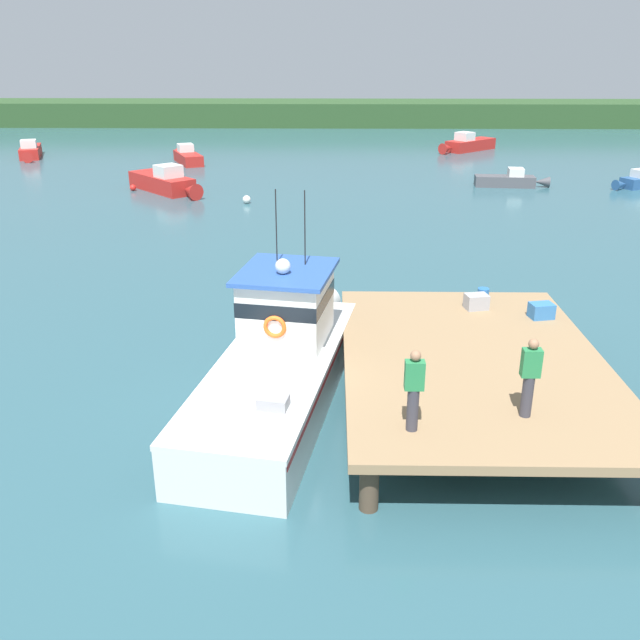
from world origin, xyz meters
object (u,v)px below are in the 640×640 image
object	(u,v)px
deckhand_by_the_boat	(530,376)
moored_boat_near_channel	(30,151)
moored_boat_far_right	(467,144)
mooring_buoy_channel_marker	(247,199)
bait_bucket	(483,294)
mooring_buoy_inshore	(133,188)
moored_boat_off_the_point	(187,156)
moored_boat_outer_mooring	(165,182)
deckhand_further_back	(414,389)
crate_single_far	(476,302)
crate_single_by_cleat	(541,311)
moored_boat_far_left	(510,180)
main_fishing_boat	(281,358)

from	to	relation	value
deckhand_by_the_boat	moored_boat_near_channel	bearing A→B (deg)	123.27
moored_boat_far_right	mooring_buoy_channel_marker	bearing A→B (deg)	-127.50
bait_bucket	mooring_buoy_inshore	xyz separation A→B (m)	(-16.00, 21.58, -1.19)
moored_boat_off_the_point	bait_bucket	bearing A→B (deg)	-65.05
moored_boat_outer_mooring	moored_boat_near_channel	bearing A→B (deg)	135.78
deckhand_further_back	moored_boat_near_channel	size ratio (longest dim) A/B	0.30
crate_single_far	moored_boat_near_channel	size ratio (longest dim) A/B	0.11
bait_bucket	deckhand_by_the_boat	bearing A→B (deg)	-94.38
crate_single_far	moored_boat_outer_mooring	bearing A→B (deg)	121.83
mooring_buoy_inshore	mooring_buoy_channel_marker	bearing A→B (deg)	-25.40
crate_single_by_cleat	bait_bucket	bearing A→B (deg)	132.85
crate_single_by_cleat	deckhand_by_the_boat	world-z (taller)	deckhand_by_the_boat
crate_single_by_cleat	moored_boat_far_left	xyz separation A→B (m)	(5.12, 24.60, -1.02)
bait_bucket	moored_boat_far_right	distance (m)	38.93
bait_bucket	moored_boat_outer_mooring	world-z (taller)	moored_boat_outer_mooring
deckhand_by_the_boat	moored_boat_far_right	bearing A→B (deg)	81.09
crate_single_by_cleat	mooring_buoy_channel_marker	size ratio (longest dim) A/B	1.40
moored_boat_outer_mooring	deckhand_by_the_boat	bearing A→B (deg)	-64.18
moored_boat_off_the_point	mooring_buoy_inshore	size ratio (longest dim) A/B	14.32
deckhand_further_back	mooring_buoy_channel_marker	bearing A→B (deg)	103.62
moored_boat_far_left	mooring_buoy_inshore	world-z (taller)	moored_boat_far_left
crate_single_by_cleat	moored_boat_near_channel	xyz separation A→B (m)	(-28.52, 35.57, -0.93)
crate_single_far	bait_bucket	bearing A→B (deg)	64.99
main_fishing_boat	moored_boat_off_the_point	distance (m)	36.76
crate_single_far	bait_bucket	distance (m)	0.78
mooring_buoy_inshore	deckhand_further_back	bearing A→B (deg)	-65.27
moored_boat_off_the_point	moored_boat_far_right	bearing A→B (deg)	16.65
bait_bucket	moored_boat_off_the_point	size ratio (longest dim) A/B	0.07
moored_boat_far_left	moored_boat_far_right	size ratio (longest dim) A/B	0.86
moored_boat_far_left	moored_boat_near_channel	distance (m)	35.39
deckhand_further_back	moored_boat_off_the_point	size ratio (longest dim) A/B	0.32
deckhand_by_the_boat	mooring_buoy_inshore	bearing A→B (deg)	118.83
moored_boat_far_left	moored_boat_near_channel	world-z (taller)	moored_boat_near_channel
main_fishing_boat	moored_boat_outer_mooring	distance (m)	26.29
moored_boat_far_left	crate_single_by_cleat	bearing A→B (deg)	-101.76
moored_boat_far_right	mooring_buoy_inshore	distance (m)	28.11
moored_boat_near_channel	mooring_buoy_inshore	world-z (taller)	moored_boat_near_channel
deckhand_by_the_boat	moored_boat_off_the_point	bearing A→B (deg)	110.44
crate_single_by_cleat	moored_boat_outer_mooring	xyz separation A→B (m)	(-15.25, 22.65, -0.85)
bait_bucket	deckhand_by_the_boat	world-z (taller)	deckhand_by_the_boat
crate_single_far	moored_boat_outer_mooring	xyz separation A→B (m)	(-13.66, 22.00, -0.86)
main_fishing_boat	deckhand_further_back	xyz separation A→B (m)	(2.72, -3.57, 1.05)
moored_boat_outer_mooring	mooring_buoy_channel_marker	xyz separation A→B (m)	(5.07, -3.08, -0.33)
moored_boat_near_channel	moored_boat_outer_mooring	world-z (taller)	moored_boat_outer_mooring
crate_single_far	bait_bucket	size ratio (longest dim) A/B	1.76
bait_bucket	moored_boat_near_channel	bearing A→B (deg)	128.55
moored_boat_far_right	mooring_buoy_inshore	xyz separation A→B (m)	(-22.54, -16.79, -0.34)
mooring_buoy_inshore	deckhand_by_the_boat	bearing A→B (deg)	-61.17
deckhand_further_back	moored_boat_near_channel	bearing A→B (deg)	120.63
moored_boat_off_the_point	main_fishing_boat	bearing A→B (deg)	-75.22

